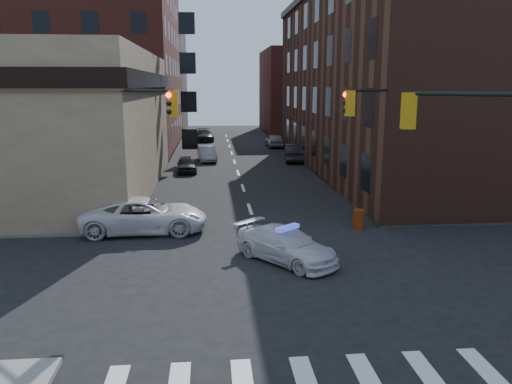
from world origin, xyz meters
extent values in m
plane|color=black|center=(0.00, 0.00, 0.00)|extent=(140.00, 140.00, 0.00)
cube|color=gray|center=(23.00, 32.75, 0.07)|extent=(34.00, 54.50, 0.15)
cube|color=maroon|center=(-18.50, 40.00, 12.00)|extent=(25.00, 25.00, 24.00)
cube|color=#4B2A1E|center=(13.00, 22.50, 7.00)|extent=(14.00, 34.00, 14.00)
cube|color=#51463C|center=(-16.00, 62.00, 8.00)|extent=(20.00, 18.00, 16.00)
cube|color=maroon|center=(14.00, 58.00, 6.00)|extent=(16.00, 16.00, 12.00)
cylinder|color=black|center=(5.21, -4.71, 6.65)|extent=(3.27, 3.27, 0.12)
cube|color=#BF8C0C|center=(3.62, -3.12, 6.15)|extent=(0.35, 0.35, 1.05)
sphere|color=#FF0C05|center=(3.77, -2.96, 6.50)|extent=(0.22, 0.22, 0.22)
sphere|color=black|center=(3.77, -2.96, 6.17)|extent=(0.22, 0.22, 0.22)
sphere|color=black|center=(3.77, -2.96, 5.84)|extent=(0.22, 0.22, 0.22)
cylinder|color=black|center=(-6.80, 6.30, 4.15)|extent=(0.20, 0.20, 8.00)
cylinder|color=black|center=(-6.80, 6.30, 0.40)|extent=(0.44, 0.44, 0.50)
cylinder|color=black|center=(-5.21, 4.71, 6.65)|extent=(3.27, 3.27, 0.12)
cube|color=#BF8C0C|center=(-3.62, 3.12, 6.15)|extent=(0.35, 0.35, 1.05)
sphere|color=#FF0C05|center=(-3.77, 2.96, 6.50)|extent=(0.22, 0.22, 0.22)
sphere|color=black|center=(-3.77, 2.96, 6.17)|extent=(0.22, 0.22, 0.22)
sphere|color=black|center=(-3.77, 2.96, 5.84)|extent=(0.22, 0.22, 0.22)
cylinder|color=black|center=(6.80, 6.30, 4.15)|extent=(0.20, 0.20, 8.00)
cylinder|color=black|center=(6.80, 6.30, 0.40)|extent=(0.44, 0.44, 0.50)
cylinder|color=black|center=(5.21, 4.71, 6.65)|extent=(3.27, 3.27, 0.12)
cube|color=#BF8C0C|center=(3.62, 3.12, 6.15)|extent=(0.35, 0.35, 1.05)
sphere|color=#FF0C05|center=(3.46, 3.27, 6.50)|extent=(0.22, 0.22, 0.22)
sphere|color=black|center=(3.46, 3.27, 6.17)|extent=(0.22, 0.22, 0.22)
sphere|color=black|center=(3.46, 3.27, 5.84)|extent=(0.22, 0.22, 0.22)
cylinder|color=black|center=(7.50, 26.00, 1.45)|extent=(0.24, 0.24, 2.60)
sphere|color=#904914|center=(7.50, 26.00, 3.50)|extent=(3.00, 3.00, 3.00)
cylinder|color=black|center=(7.50, 34.00, 1.45)|extent=(0.24, 0.24, 2.60)
sphere|color=#904914|center=(7.50, 34.00, 3.50)|extent=(3.00, 3.00, 3.00)
imported|color=silver|center=(0.77, 1.39, 0.66)|extent=(4.31, 4.73, 1.33)
imported|color=silver|center=(-5.36, 6.01, 0.82)|extent=(5.99, 2.88, 1.65)
imported|color=black|center=(-4.11, 22.76, 0.65)|extent=(1.76, 3.88, 1.29)
imported|color=#9B9EA3|center=(-2.50, 28.60, 0.68)|extent=(1.93, 4.29, 1.37)
imported|color=black|center=(-2.88, 45.80, 0.74)|extent=(2.43, 5.21, 1.47)
imported|color=black|center=(5.50, 27.75, 0.80)|extent=(2.20, 5.02, 1.60)
imported|color=#989CA1|center=(5.09, 38.69, 0.75)|extent=(1.85, 4.41, 1.49)
imported|color=black|center=(-10.88, 8.78, 1.03)|extent=(0.70, 0.51, 1.77)
imported|color=black|center=(-8.95, 6.00, 0.95)|extent=(0.97, 0.91, 1.59)
imported|color=#222533|center=(-10.43, 8.71, 1.09)|extent=(1.06, 1.14, 1.89)
cylinder|color=orange|center=(5.00, 5.70, 0.47)|extent=(0.62, 0.62, 0.94)
cylinder|color=red|center=(-5.25, 5.60, 0.55)|extent=(0.72, 0.72, 1.10)
camera|label=1|loc=(-2.15, -17.34, 6.88)|focal=35.00mm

